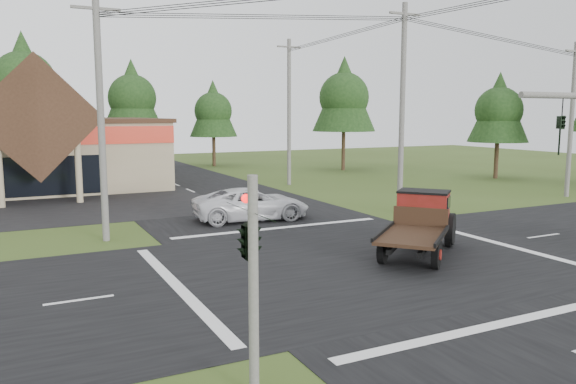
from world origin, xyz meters
TOP-DOWN VIEW (x-y plane):
  - ground at (0.00, 0.00)m, footprint 120.00×120.00m
  - road_ns at (0.00, 0.00)m, footprint 12.00×120.00m
  - road_ew at (0.00, 0.00)m, footprint 120.00×12.00m
  - traffic_signal_corner at (-7.50, -7.32)m, footprint 0.53×2.48m
  - utility_pole_nw at (-8.00, 8.00)m, footprint 2.00×0.30m
  - utility_pole_ne at (8.00, 8.00)m, footprint 2.00×0.30m
  - utility_pole_far at (22.00, 8.00)m, footprint 2.00×0.30m
  - utility_pole_n at (8.00, 22.00)m, footprint 2.00×0.30m
  - tree_row_c at (-10.00, 41.00)m, footprint 7.28×7.28m
  - tree_row_d at (0.00, 42.00)m, footprint 6.16×6.16m
  - tree_row_e at (8.00, 40.00)m, footprint 5.04×5.04m
  - tree_side_ne at (18.00, 30.00)m, footprint 6.16×6.16m
  - tree_side_e_near at (26.00, 18.00)m, footprint 5.04×5.04m
  - antique_flatbed_truck at (2.59, -0.17)m, footprint 5.98×5.60m
  - white_pickup at (-0.36, 9.68)m, footprint 6.35×3.46m

SIDE VIEW (x-z plane):
  - ground at x=0.00m, z-range 0.00..0.00m
  - road_ns at x=0.00m, z-range 0.00..0.02m
  - road_ew at x=0.00m, z-range 0.00..0.02m
  - white_pickup at x=-0.36m, z-range 0.00..1.69m
  - antique_flatbed_truck at x=2.59m, z-range 0.00..2.48m
  - traffic_signal_corner at x=-7.50m, z-range 1.32..5.72m
  - utility_pole_far at x=22.00m, z-range 0.14..10.34m
  - utility_pole_nw at x=-8.00m, z-range 0.14..10.64m
  - utility_pole_n at x=8.00m, z-range 0.14..11.34m
  - utility_pole_ne at x=8.00m, z-range 0.14..11.64m
  - tree_row_e at x=8.00m, z-range 1.49..10.58m
  - tree_side_e_near at x=26.00m, z-range 1.49..10.58m
  - tree_row_d at x=0.00m, z-range 1.82..12.93m
  - tree_side_ne at x=18.00m, z-range 1.82..12.93m
  - tree_row_c at x=-10.00m, z-range 2.16..15.29m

